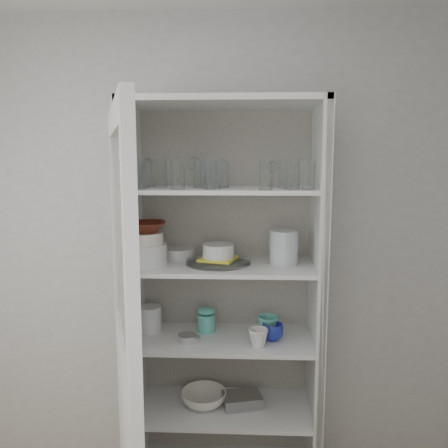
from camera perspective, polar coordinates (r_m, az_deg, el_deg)
The scene contains 36 objects.
wall_back at distance 2.53m, azimuth -4.31°, elevation -3.12°, with size 3.60×0.02×2.60m, color #B7B7B7.
pantry_cabinet at distance 2.46m, azimuth 0.06°, elevation -12.18°, with size 1.00×0.45×2.10m.
cupboard_door at distance 1.89m, azimuth -12.48°, elevation -21.20°, with size 0.33×0.86×2.00m.
tumbler_0 at distance 2.18m, azimuth -11.07°, elevation 6.48°, with size 0.07×0.07×0.15m, color silver.
tumbler_1 at distance 2.11m, azimuth -6.06°, elevation 6.34°, with size 0.07×0.07×0.14m, color silver.
tumbler_2 at distance 2.14m, azimuth -2.02°, elevation 6.44°, with size 0.07×0.07×0.14m, color silver.
tumbler_3 at distance 2.09m, azimuth -1.45°, elevation 6.58°, with size 0.08×0.08×0.15m, color silver.
tumbler_4 at distance 2.08m, azimuth 5.48°, elevation 6.31°, with size 0.07×0.07×0.13m, color silver.
tumbler_5 at distance 2.13m, azimuth 8.92°, elevation 6.51°, with size 0.08×0.08×0.15m, color silver.
tumbler_6 at distance 2.13m, azimuth 10.98°, elevation 6.18°, with size 0.06×0.06×0.13m, color silver.
tumbler_7 at distance 2.29m, azimuth -8.34°, elevation 6.57°, with size 0.07×0.07×0.15m, color silver.
tumbler_8 at distance 2.28m, azimuth -10.45°, elevation 6.26°, with size 0.06×0.06×0.13m, color silver.
tumbler_9 at distance 2.27m, azimuth -2.79°, elevation 6.63°, with size 0.07×0.07×0.15m, color silver.
tumbler_10 at distance 2.23m, azimuth -3.13°, elevation 6.46°, with size 0.07×0.07×0.14m, color silver.
tumbler_11 at distance 2.22m, azimuth -0.13°, elevation 6.35°, with size 0.06×0.06×0.13m, color silver.
goblet_0 at distance 2.38m, azimuth -9.88°, elevation 6.82°, with size 0.07×0.07×0.16m, color silver, non-canonical shape.
goblet_1 at distance 2.35m, azimuth -3.91°, elevation 7.04°, with size 0.08×0.08×0.18m, color silver, non-canonical shape.
goblet_2 at distance 2.31m, azimuth -0.23°, elevation 6.85°, with size 0.07×0.07×0.16m, color silver, non-canonical shape.
goblet_3 at distance 2.32m, azimuth 6.38°, elevation 6.68°, with size 0.07×0.07×0.15m, color silver, non-canonical shape.
plate_stack_front at distance 2.30m, azimuth -10.32°, elevation -3.94°, with size 0.23×0.23×0.11m, color silver.
plate_stack_back at distance 2.46m, azimuth -6.04°, elevation -3.76°, with size 0.19×0.19×0.06m, color silver.
cream_bowl at distance 2.29m, azimuth -10.38°, elevation -1.83°, with size 0.19×0.19×0.06m, color white.
terracotta_bowl at distance 2.28m, azimuth -10.41°, elevation -0.41°, with size 0.22×0.22×0.05m, color #48190E.
glass_platter at distance 2.31m, azimuth -0.76°, elevation -4.93°, with size 0.35×0.35×0.02m, color silver.
yellow_trivet at distance 2.31m, azimuth -0.76°, elevation -4.55°, with size 0.18×0.18×0.01m, color yellow.
white_ramekin at distance 2.30m, azimuth -0.76°, elevation -3.52°, with size 0.17×0.17×0.07m, color silver.
grey_bowl_stack at distance 2.29m, azimuth 7.81°, elevation -3.06°, with size 0.15×0.15×0.18m, color #B5C1C2.
mug_blue at distance 2.38m, azimuth 6.35°, elevation -13.82°, with size 0.11×0.11×0.09m, color #162C98.
mug_teal at distance 2.43m, azimuth 5.77°, elevation -13.07°, with size 0.11×0.11×0.11m, color teal.
mug_white at distance 2.29m, azimuth 4.50°, elevation -14.59°, with size 0.10×0.10×0.09m, color silver.
teal_jar at distance 2.47m, azimuth -2.30°, elevation -12.55°, with size 0.10×0.10×0.12m.
measuring_cups at distance 2.36m, azimuth -4.86°, elevation -14.65°, with size 0.10×0.10×0.04m, color silver.
white_canister at distance 2.50m, azimuth -9.59°, elevation -12.12°, with size 0.12×0.12×0.14m, color silver.
cream_dish at distance 2.60m, azimuth -2.66°, elevation -21.76°, with size 0.25×0.25×0.08m, color white.
tin_box at distance 2.59m, azimuth 2.35°, elevation -21.97°, with size 0.21×0.15×0.06m, color gray.
tumbler_12 at distance 2.23m, azimuth 8.03°, elevation 6.50°, with size 0.07×0.07×0.14m, color silver.
Camera 1 is at (0.30, -0.96, 1.79)m, focal length 35.00 mm.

